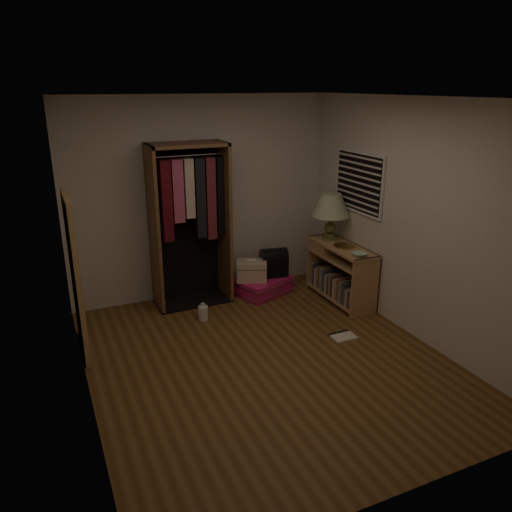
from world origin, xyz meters
name	(u,v)px	position (x,y,z in m)	size (l,w,h in m)	color
ground	(267,360)	(0.00, 0.00, 0.00)	(4.00, 4.00, 0.00)	brown
room_walls	(273,218)	(0.08, 0.04, 1.50)	(3.52, 4.02, 2.60)	beige
console_bookshelf	(338,271)	(1.53, 1.05, 0.39)	(0.42, 1.12, 0.75)	#AC7E53
open_wardrobe	(192,211)	(-0.21, 1.77, 1.21)	(0.98, 0.50, 2.05)	brown
floor_mirror	(76,276)	(-1.70, 1.00, 0.85)	(0.06, 0.80, 1.70)	tan
pink_suitcase	(263,286)	(0.70, 1.60, 0.11)	(0.87, 0.75, 0.22)	#D01965
train_case	(252,270)	(0.53, 1.60, 0.36)	(0.47, 0.41, 0.29)	#C3B295
black_bag	(274,262)	(0.87, 1.63, 0.42)	(0.39, 0.29, 0.39)	black
table_lamp	(331,206)	(1.54, 1.31, 1.20)	(0.50, 0.50, 0.62)	brown
brass_tray	(344,246)	(1.54, 0.96, 0.76)	(0.32, 0.32, 0.02)	#B09043
ceramic_bowl	(359,254)	(1.49, 0.57, 0.77)	(0.18, 0.18, 0.04)	#A9CBAE
white_jug	(203,313)	(-0.30, 1.17, 0.09)	(0.13, 0.13, 0.21)	silver
floor_book	(342,336)	(0.99, 0.10, 0.01)	(0.27, 0.21, 0.02)	beige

